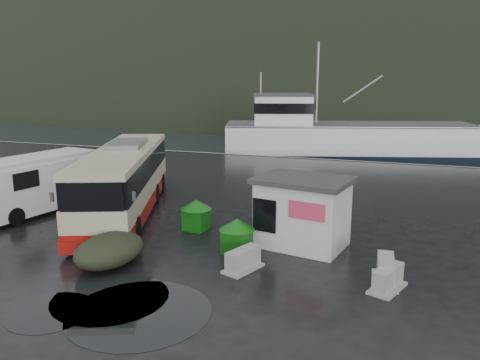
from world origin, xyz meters
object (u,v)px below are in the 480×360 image
(jersey_barrier_c, at_px, (385,282))
(waste_bin_left, at_px, (237,253))
(coach_bus, at_px, (127,213))
(fishing_trawler, at_px, (348,145))
(dome_tent, at_px, (110,265))
(white_van, at_px, (39,212))
(waste_bin_right, at_px, (197,229))
(ticket_kiosk, at_px, (302,245))
(jersey_barrier_a, at_px, (243,270))
(jersey_barrier_b, at_px, (387,289))

(jersey_barrier_c, bearing_deg, waste_bin_left, 170.44)
(coach_bus, xyz_separation_m, fishing_trawler, (7.91, 26.97, 0.00))
(jersey_barrier_c, height_order, fishing_trawler, fishing_trawler)
(dome_tent, height_order, fishing_trawler, fishing_trawler)
(coach_bus, relative_size, white_van, 1.80)
(white_van, relative_size, dome_tent, 2.35)
(white_van, distance_m, waste_bin_right, 8.47)
(white_van, height_order, waste_bin_left, white_van)
(coach_bus, height_order, ticket_kiosk, coach_bus)
(jersey_barrier_a, bearing_deg, ticket_kiosk, 64.20)
(jersey_barrier_a, xyz_separation_m, fishing_trawler, (0.35, 31.72, 0.00))
(waste_bin_left, height_order, jersey_barrier_b, waste_bin_left)
(coach_bus, relative_size, waste_bin_right, 8.96)
(fishing_trawler, bearing_deg, waste_bin_right, -113.25)
(white_van, distance_m, jersey_barrier_a, 12.26)
(ticket_kiosk, height_order, jersey_barrier_a, ticket_kiosk)
(coach_bus, distance_m, white_van, 4.36)
(fishing_trawler, bearing_deg, jersey_barrier_a, -106.56)
(jersey_barrier_a, xyz_separation_m, jersey_barrier_b, (4.76, -0.02, 0.00))
(waste_bin_left, bearing_deg, fishing_trawler, 88.00)
(jersey_barrier_c, bearing_deg, jersey_barrier_a, -173.79)
(white_van, bearing_deg, ticket_kiosk, 8.58)
(white_van, height_order, jersey_barrier_c, white_van)
(dome_tent, height_order, ticket_kiosk, ticket_kiosk)
(ticket_kiosk, bearing_deg, jersey_barrier_a, -104.61)
(waste_bin_right, xyz_separation_m, jersey_barrier_c, (7.95, -2.97, 0.00))
(coach_bus, xyz_separation_m, jersey_barrier_c, (12.23, -4.24, 0.00))
(fishing_trawler, bearing_deg, jersey_barrier_c, -98.05)
(white_van, relative_size, jersey_barrier_b, 4.47)
(waste_bin_right, height_order, dome_tent, waste_bin_right)
(jersey_barrier_b, bearing_deg, waste_bin_right, 156.45)
(waste_bin_left, relative_size, jersey_barrier_a, 0.89)
(waste_bin_left, height_order, waste_bin_right, waste_bin_left)
(coach_bus, distance_m, jersey_barrier_c, 12.95)
(jersey_barrier_b, xyz_separation_m, jersey_barrier_c, (-0.09, 0.53, 0.00))
(waste_bin_left, height_order, dome_tent, waste_bin_left)
(waste_bin_left, xyz_separation_m, jersey_barrier_c, (5.38, -0.91, 0.00))
(waste_bin_left, bearing_deg, ticket_kiosk, 36.30)
(coach_bus, relative_size, jersey_barrier_b, 8.07)
(white_van, xyz_separation_m, waste_bin_right, (8.47, -0.02, 0.00))
(fishing_trawler, bearing_deg, dome_tent, -114.49)
(waste_bin_right, bearing_deg, white_van, 179.87)
(waste_bin_right, bearing_deg, ticket_kiosk, -5.80)
(jersey_barrier_b, relative_size, fishing_trawler, 0.05)
(dome_tent, distance_m, jersey_barrier_c, 9.40)
(jersey_barrier_a, bearing_deg, waste_bin_right, 133.32)
(coach_bus, bearing_deg, white_van, 175.73)
(white_van, xyz_separation_m, jersey_barrier_a, (11.75, -3.50, 0.00))
(jersey_barrier_b, bearing_deg, dome_tent, -173.47)
(ticket_kiosk, distance_m, jersey_barrier_c, 4.07)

